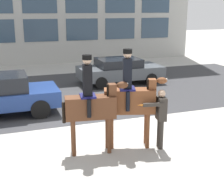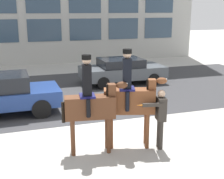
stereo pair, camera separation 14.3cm
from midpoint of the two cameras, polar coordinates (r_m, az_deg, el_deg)
ground_plane at (r=10.13m, az=-3.59°, el=-7.17°), size 80.00×80.00×0.00m
road_surface at (r=14.53m, az=-8.73°, el=-0.53°), size 22.85×8.50×0.01m
mounted_horse_lead at (r=8.12m, az=-4.26°, el=-2.65°), size 1.73×0.65×2.63m
mounted_horse_companion at (r=8.46m, az=2.91°, el=-1.58°), size 1.73×0.83×2.73m
pedestrian_bystander at (r=8.54m, az=8.38°, el=-4.52°), size 0.88×0.44×1.66m
street_car_near_lane at (r=11.89m, az=-19.92°, el=-0.84°), size 3.96×1.95×1.47m
street_car_far_lane at (r=16.06m, az=1.17°, el=3.58°), size 4.25×2.04×1.29m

